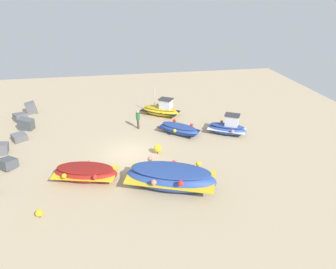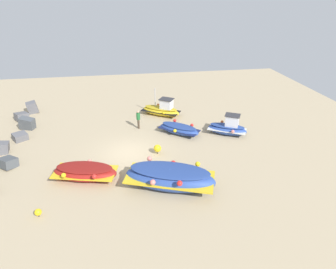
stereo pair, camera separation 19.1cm
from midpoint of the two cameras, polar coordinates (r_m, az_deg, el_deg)
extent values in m
plane|color=tan|center=(21.61, -7.91, -3.66)|extent=(45.22, 45.22, 0.00)
ellipsoid|color=gold|center=(27.86, -1.74, 4.62)|extent=(3.24, 3.94, 0.81)
cube|color=black|center=(27.85, -1.74, 4.70)|extent=(3.19, 3.83, 0.10)
ellipsoid|color=gold|center=(27.74, -1.75, 5.24)|extent=(2.83, 3.46, 0.16)
cube|color=white|center=(27.34, -0.62, 6.06)|extent=(1.31, 1.37, 0.89)
cube|color=#333338|center=(27.18, -0.63, 6.99)|extent=(1.52, 1.59, 0.06)
cylinder|color=#B7B7BC|center=(27.64, -2.90, 7.29)|extent=(0.08, 0.08, 1.83)
sphere|color=orange|center=(28.71, -2.27, 5.88)|extent=(0.25, 0.25, 0.25)
sphere|color=yellow|center=(26.83, -1.19, 4.30)|extent=(0.25, 0.25, 0.25)
ellipsoid|color=#2D4C9E|center=(17.54, 0.23, -8.61)|extent=(3.85, 5.86, 1.44)
cube|color=gold|center=(17.50, 0.23, -8.43)|extent=(3.80, 5.66, 0.21)
ellipsoid|color=navy|center=(17.22, 0.23, -7.07)|extent=(3.35, 5.14, 0.30)
sphere|color=#EA7F75|center=(18.47, -3.84, -4.80)|extent=(0.32, 0.32, 0.32)
sphere|color=#EA7F75|center=(16.54, -3.14, -9.41)|extent=(0.32, 0.32, 0.32)
sphere|color=red|center=(18.26, 0.87, -5.62)|extent=(0.32, 0.32, 0.32)
sphere|color=red|center=(16.22, 2.20, -9.59)|extent=(0.32, 0.32, 0.32)
sphere|color=yellow|center=(18.06, 5.70, -5.79)|extent=(0.32, 0.32, 0.32)
ellipsoid|color=maroon|center=(19.16, -16.23, -7.29)|extent=(2.62, 4.36, 0.94)
cube|color=gold|center=(19.14, -16.25, -7.18)|extent=(2.63, 4.21, 0.12)
ellipsoid|color=maroon|center=(18.96, -16.38, -6.34)|extent=(2.29, 3.83, 0.18)
sphere|color=red|center=(17.91, -14.49, -8.12)|extent=(0.29, 0.29, 0.29)
sphere|color=#EA7F75|center=(19.77, -15.44, -5.23)|extent=(0.29, 0.29, 0.29)
sphere|color=yellow|center=(18.60, -20.10, -7.67)|extent=(0.29, 0.29, 0.29)
ellipsoid|color=#2D4C9E|center=(24.12, 1.93, 1.01)|extent=(3.19, 3.52, 0.79)
cube|color=navy|center=(24.10, 1.93, 1.09)|extent=(3.13, 3.44, 0.08)
ellipsoid|color=navy|center=(23.98, 1.94, 1.71)|extent=(2.80, 3.09, 0.14)
sphere|color=red|center=(24.91, 1.05, 2.75)|extent=(0.27, 0.27, 0.27)
sphere|color=yellow|center=(23.45, 1.11, 0.76)|extent=(0.27, 0.27, 0.27)
sphere|color=red|center=(24.27, 4.46, 1.87)|extent=(0.27, 0.27, 0.27)
ellipsoid|color=#2D4C9E|center=(24.53, 11.28, 1.00)|extent=(2.71, 3.46, 0.90)
cube|color=white|center=(24.51, 11.29, 1.08)|extent=(2.66, 3.35, 0.14)
ellipsoid|color=navy|center=(24.38, 11.35, 1.73)|extent=(2.36, 3.03, 0.20)
cube|color=silver|center=(24.14, 12.26, 2.73)|extent=(1.18, 1.28, 0.90)
cube|color=#333338|center=(23.96, 12.37, 3.79)|extent=(1.37, 1.48, 0.06)
sphere|color=orange|center=(25.14, 10.34, 2.51)|extent=(0.26, 0.26, 0.26)
sphere|color=#EA7F75|center=(23.68, 12.41, 0.65)|extent=(0.26, 0.26, 0.26)
cylinder|color=brown|center=(25.23, -6.17, 2.15)|extent=(0.14, 0.14, 0.85)
cylinder|color=brown|center=(25.09, -6.05, 2.01)|extent=(0.14, 0.14, 0.85)
cylinder|color=#236B33|center=(24.88, -6.19, 3.59)|extent=(0.32, 0.32, 0.59)
sphere|color=tan|center=(24.72, -6.24, 4.45)|extent=(0.22, 0.22, 0.22)
cube|color=#4C5156|center=(22.45, -29.30, -4.99)|extent=(1.49, 1.46, 0.84)
cube|color=slate|center=(25.92, -27.45, -0.52)|extent=(1.35, 1.38, 0.69)
cube|color=#4C5156|center=(27.63, -26.36, 1.84)|extent=(1.14, 1.46, 1.25)
cube|color=slate|center=(29.95, -27.27, 3.08)|extent=(1.52, 1.47, 0.85)
cube|color=slate|center=(31.23, -25.57, 4.74)|extent=(1.15, 1.22, 1.25)
cylinder|color=#3F3F42|center=(17.33, -24.25, -14.54)|extent=(0.08, 0.08, 0.10)
sphere|color=yellow|center=(17.18, -24.40, -13.93)|extent=(0.37, 0.37, 0.37)
cylinder|color=#3F3F42|center=(21.30, -2.30, -3.61)|extent=(0.08, 0.08, 0.17)
sphere|color=yellow|center=(21.12, -2.31, -2.76)|extent=(0.55, 0.55, 0.55)
camera|label=1|loc=(0.10, -90.25, -0.12)|focal=30.89mm
camera|label=2|loc=(0.10, 89.75, 0.12)|focal=30.89mm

